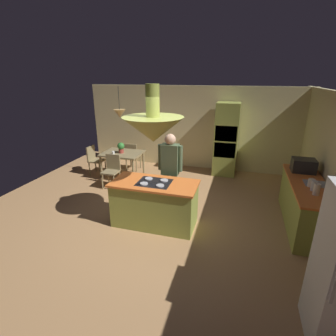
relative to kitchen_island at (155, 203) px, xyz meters
The scene contains 18 objects.
ground 0.50m from the kitchen_island, 90.00° to the left, with size 8.16×8.16×0.00m, color #AD7F51.
wall_back 3.74m from the kitchen_island, 90.00° to the left, with size 6.80×0.10×2.55m, color beige.
kitchen_island is the anchor object (origin of this frame).
counter_run_right 2.95m from the kitchen_island, 15.71° to the left, with size 0.73×2.16×0.91m.
oven_tower 3.48m from the kitchen_island, 71.26° to the left, with size 0.66×0.62×2.12m.
dining_table 2.71m from the kitchen_island, 128.99° to the left, with size 1.10×0.88×0.76m.
person_at_island 0.86m from the kitchen_island, 79.10° to the left, with size 0.53×0.23×1.72m.
range_hood 1.50m from the kitchen_island, 90.00° to the right, with size 1.10×1.10×1.00m.
pendant_light_over_table 3.05m from the kitchen_island, 128.99° to the left, with size 0.32×0.32×0.82m.
chair_facing_island 2.23m from the kitchen_island, 139.77° to the left, with size 0.40×0.40×0.87m.
chair_by_back_wall 3.24m from the kitchen_island, 121.61° to the left, with size 0.40×0.40×0.87m.
chair_at_corner 3.36m from the kitchen_island, 141.36° to the left, with size 0.40×0.40×0.87m.
potted_plant_on_table 2.73m from the kitchen_island, 129.63° to the left, with size 0.20×0.20×0.30m.
cup_on_table 2.67m from the kitchen_island, 134.76° to the left, with size 0.07×0.07×0.09m, color white.
canister_flour 2.91m from the kitchen_island, ahead, with size 0.11×0.11×0.20m, color silver.
canister_sugar 2.93m from the kitchen_island, ahead, with size 0.10×0.10×0.18m, color silver.
canister_tea 2.95m from the kitchen_island, 12.49° to the left, with size 0.13×0.13×0.14m, color silver.
microwave_on_counter 3.24m from the kitchen_island, 26.84° to the left, with size 0.46×0.36×0.28m, color #232326.
Camera 1 is at (1.52, -4.46, 2.84)m, focal length 27.37 mm.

